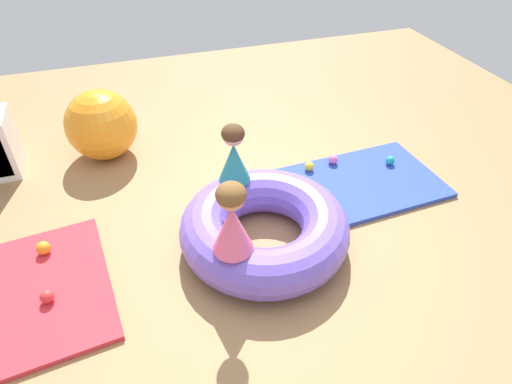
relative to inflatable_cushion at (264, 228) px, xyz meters
name	(u,v)px	position (x,y,z in m)	size (l,w,h in m)	color
ground_plane	(248,251)	(-0.13, -0.02, -0.17)	(8.00, 8.00, 0.00)	#9E7549
gym_mat_front	(362,183)	(1.06, 0.44, -0.15)	(1.34, 0.89, 0.04)	#2D47B7
gym_mat_near_left	(1,304)	(-1.82, 0.00, -0.15)	(1.37, 1.17, 0.04)	red
inflatable_cushion	(264,228)	(0.00, 0.00, 0.00)	(1.24, 1.24, 0.35)	#7056D1
child_in_teal	(234,154)	(-0.10, 0.42, 0.40)	(0.30, 0.30, 0.47)	teal
child_in_pink	(232,219)	(-0.31, -0.29, 0.42)	(0.33, 0.33, 0.51)	#E5608E
play_ball_red	(47,297)	(-1.51, -0.09, -0.09)	(0.09, 0.09, 0.09)	red
play_ball_pink	(333,159)	(0.94, 0.77, -0.09)	(0.09, 0.09, 0.09)	pink
play_ball_yellow	(309,166)	(0.68, 0.74, -0.09)	(0.08, 0.08, 0.08)	yellow
play_ball_orange	(43,248)	(-1.56, 0.38, -0.08)	(0.10, 0.10, 0.10)	orange
play_ball_teal	(390,160)	(1.43, 0.60, -0.09)	(0.08, 0.08, 0.08)	teal
exercise_ball_large	(101,125)	(-1.04, 1.64, 0.15)	(0.66, 0.66, 0.66)	orange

